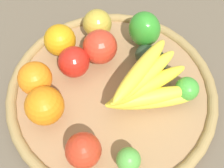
{
  "coord_description": "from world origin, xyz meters",
  "views": [
    {
      "loc": [
        -0.15,
        0.31,
        0.62
      ],
      "look_at": [
        0.0,
        0.0,
        0.06
      ],
      "focal_mm": 49.35,
      "sensor_mm": 36.0,
      "label": 1
    }
  ],
  "objects_px": {
    "apple_3": "(100,47)",
    "lime_0": "(187,89)",
    "bell_pepper": "(144,29)",
    "banana_bunch": "(146,86)",
    "avocado": "(151,59)",
    "lime_1": "(128,160)",
    "orange_1": "(60,40)",
    "apple_0": "(83,150)",
    "orange_2": "(35,78)",
    "apple_1": "(97,24)",
    "orange_0": "(45,106)",
    "apple_2": "(74,62)"
  },
  "relations": [
    {
      "from": "orange_1",
      "to": "apple_0",
      "type": "bearing_deg",
      "value": 130.6
    },
    {
      "from": "lime_1",
      "to": "orange_2",
      "type": "bearing_deg",
      "value": -15.19
    },
    {
      "from": "orange_0",
      "to": "orange_1",
      "type": "bearing_deg",
      "value": -68.58
    },
    {
      "from": "lime_0",
      "to": "apple_2",
      "type": "xyz_separation_m",
      "value": [
        0.24,
        0.05,
        0.01
      ]
    },
    {
      "from": "apple_2",
      "to": "lime_1",
      "type": "relative_size",
      "value": 1.48
    },
    {
      "from": "bell_pepper",
      "to": "orange_1",
      "type": "bearing_deg",
      "value": 53.9
    },
    {
      "from": "apple_0",
      "to": "apple_2",
      "type": "distance_m",
      "value": 0.2
    },
    {
      "from": "orange_0",
      "to": "apple_0",
      "type": "distance_m",
      "value": 0.12
    },
    {
      "from": "banana_bunch",
      "to": "lime_1",
      "type": "xyz_separation_m",
      "value": [
        -0.03,
        0.15,
        -0.02
      ]
    },
    {
      "from": "lime_0",
      "to": "apple_1",
      "type": "bearing_deg",
      "value": -15.89
    },
    {
      "from": "lime_0",
      "to": "apple_2",
      "type": "height_order",
      "value": "apple_2"
    },
    {
      "from": "apple_3",
      "to": "avocado",
      "type": "bearing_deg",
      "value": -165.88
    },
    {
      "from": "apple_0",
      "to": "lime_0",
      "type": "bearing_deg",
      "value": -120.49
    },
    {
      "from": "apple_0",
      "to": "lime_1",
      "type": "bearing_deg",
      "value": -163.36
    },
    {
      "from": "apple_3",
      "to": "lime_0",
      "type": "height_order",
      "value": "apple_3"
    },
    {
      "from": "apple_3",
      "to": "apple_2",
      "type": "bearing_deg",
      "value": 60.61
    },
    {
      "from": "lime_0",
      "to": "orange_2",
      "type": "height_order",
      "value": "orange_2"
    },
    {
      "from": "apple_3",
      "to": "lime_0",
      "type": "xyz_separation_m",
      "value": [
        -0.21,
        0.01,
        -0.01
      ]
    },
    {
      "from": "avocado",
      "to": "orange_2",
      "type": "bearing_deg",
      "value": 39.39
    },
    {
      "from": "apple_0",
      "to": "orange_1",
      "type": "bearing_deg",
      "value": -49.4
    },
    {
      "from": "apple_1",
      "to": "lime_0",
      "type": "xyz_separation_m",
      "value": [
        -0.25,
        0.07,
        -0.01
      ]
    },
    {
      "from": "orange_0",
      "to": "apple_3",
      "type": "relative_size",
      "value": 1.02
    },
    {
      "from": "bell_pepper",
      "to": "apple_0",
      "type": "relative_size",
      "value": 1.28
    },
    {
      "from": "orange_0",
      "to": "lime_1",
      "type": "xyz_separation_m",
      "value": [
        -0.19,
        0.02,
        -0.02
      ]
    },
    {
      "from": "orange_1",
      "to": "lime_1",
      "type": "distance_m",
      "value": 0.31
    },
    {
      "from": "orange_1",
      "to": "orange_2",
      "type": "xyz_separation_m",
      "value": [
        -0.01,
        0.11,
        -0.0
      ]
    },
    {
      "from": "bell_pepper",
      "to": "lime_0",
      "type": "distance_m",
      "value": 0.17
    },
    {
      "from": "orange_1",
      "to": "orange_2",
      "type": "height_order",
      "value": "same"
    },
    {
      "from": "avocado",
      "to": "lime_1",
      "type": "distance_m",
      "value": 0.24
    },
    {
      "from": "avocado",
      "to": "apple_1",
      "type": "height_order",
      "value": "apple_1"
    },
    {
      "from": "banana_bunch",
      "to": "avocado",
      "type": "xyz_separation_m",
      "value": [
        0.02,
        -0.08,
        -0.02
      ]
    },
    {
      "from": "apple_3",
      "to": "lime_1",
      "type": "bearing_deg",
      "value": 129.1
    },
    {
      "from": "orange_0",
      "to": "apple_3",
      "type": "xyz_separation_m",
      "value": [
        -0.03,
        -0.18,
        -0.0
      ]
    },
    {
      "from": "apple_3",
      "to": "orange_2",
      "type": "relative_size",
      "value": 1.08
    },
    {
      "from": "lime_1",
      "to": "orange_1",
      "type": "bearing_deg",
      "value": -35.11
    },
    {
      "from": "apple_2",
      "to": "lime_1",
      "type": "height_order",
      "value": "apple_2"
    },
    {
      "from": "orange_0",
      "to": "avocado",
      "type": "bearing_deg",
      "value": -124.28
    },
    {
      "from": "bell_pepper",
      "to": "lime_0",
      "type": "bearing_deg",
      "value": 165.12
    },
    {
      "from": "apple_3",
      "to": "bell_pepper",
      "type": "bearing_deg",
      "value": -128.42
    },
    {
      "from": "avocado",
      "to": "bell_pepper",
      "type": "relative_size",
      "value": 0.92
    },
    {
      "from": "apple_0",
      "to": "avocado",
      "type": "bearing_deg",
      "value": -96.82
    },
    {
      "from": "apple_3",
      "to": "lime_0",
      "type": "bearing_deg",
      "value": 177.5
    },
    {
      "from": "orange_0",
      "to": "lime_0",
      "type": "height_order",
      "value": "orange_0"
    },
    {
      "from": "apple_3",
      "to": "apple_1",
      "type": "height_order",
      "value": "apple_3"
    },
    {
      "from": "avocado",
      "to": "lime_0",
      "type": "bearing_deg",
      "value": 158.8
    },
    {
      "from": "apple_2",
      "to": "apple_0",
      "type": "bearing_deg",
      "value": 125.04
    },
    {
      "from": "lime_0",
      "to": "apple_2",
      "type": "distance_m",
      "value": 0.25
    },
    {
      "from": "apple_3",
      "to": "lime_0",
      "type": "relative_size",
      "value": 1.52
    },
    {
      "from": "orange_0",
      "to": "bell_pepper",
      "type": "distance_m",
      "value": 0.29
    },
    {
      "from": "orange_0",
      "to": "apple_2",
      "type": "distance_m",
      "value": 0.12
    }
  ]
}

